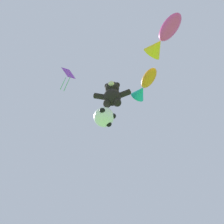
# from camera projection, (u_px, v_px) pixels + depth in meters

# --- Properties ---
(teddy_bear_kite) EXTENTS (2.03, 0.90, 2.06)m
(teddy_bear_kite) POSITION_uv_depth(u_px,v_px,m) (112.00, 94.00, 11.65)
(teddy_bear_kite) COLOR black
(soccer_ball_kite) EXTENTS (1.06, 1.05, 0.97)m
(soccer_ball_kite) POSITION_uv_depth(u_px,v_px,m) (104.00, 117.00, 10.28)
(soccer_ball_kite) COLOR white
(fish_kite_tangerine) EXTENTS (1.62, 2.05, 0.78)m
(fish_kite_tangerine) POSITION_uv_depth(u_px,v_px,m) (144.00, 85.00, 11.95)
(fish_kite_tangerine) COLOR orange
(fish_kite_magenta) EXTENTS (2.00, 2.30, 0.94)m
(fish_kite_magenta) POSITION_uv_depth(u_px,v_px,m) (163.00, 38.00, 10.65)
(fish_kite_magenta) COLOR #E53F9E
(diamond_kite) EXTENTS (0.67, 0.87, 2.72)m
(diamond_kite) POSITION_uv_depth(u_px,v_px,m) (68.00, 75.00, 12.80)
(diamond_kite) COLOR purple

